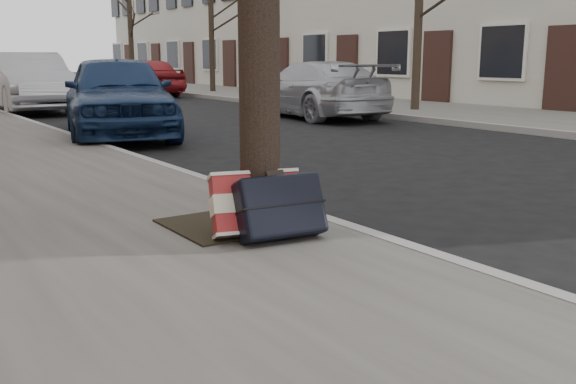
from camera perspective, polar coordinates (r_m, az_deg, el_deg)
ground at (r=5.35m, az=20.51°, el=-3.60°), size 120.00×120.00×0.00m
far_sidewalk at (r=21.65m, az=-0.52°, el=8.42°), size 4.00×70.00×0.12m
dirt_patch at (r=4.86m, az=-5.39°, el=-2.84°), size 0.85×0.85×0.02m
suitcase_red at (r=4.48m, az=-2.89°, el=-1.10°), size 0.68×0.50×0.47m
suitcase_navy at (r=4.40m, az=-0.71°, el=-1.29°), size 0.65×0.43×0.47m
car_near_front at (r=11.59m, az=-14.92°, el=8.33°), size 2.73×4.54×1.45m
car_near_mid at (r=17.78m, az=-22.05°, el=9.04°), size 1.77×4.60×1.49m
car_far_front at (r=14.93m, az=2.33°, el=9.09°), size 2.25×4.57×1.28m
car_far_back at (r=23.81m, az=-12.78°, el=9.95°), size 1.90×4.11×1.36m
tree_far_b at (r=24.58m, az=-6.84°, el=14.83°), size 0.20×0.20×5.09m
tree_far_c at (r=31.95m, az=-13.80°, el=13.29°), size 0.24×0.24×4.43m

